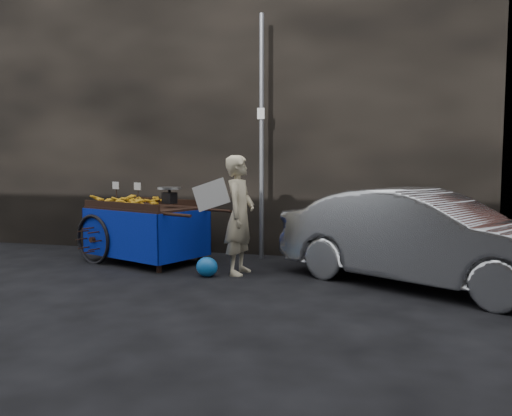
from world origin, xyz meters
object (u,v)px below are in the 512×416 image
(banana_cart, at_px, (144,212))
(plastic_bag, at_px, (207,267))
(vendor, at_px, (240,215))
(parked_car, at_px, (424,238))

(banana_cart, height_order, plastic_bag, banana_cart)
(vendor, bearing_deg, plastic_bag, 131.63)
(banana_cart, height_order, parked_car, banana_cart)
(parked_car, bearing_deg, banana_cart, 110.95)
(plastic_bag, relative_size, parked_car, 0.08)
(vendor, relative_size, plastic_bag, 5.49)
(vendor, bearing_deg, parked_car, -87.91)
(vendor, bearing_deg, banana_cart, 78.14)
(banana_cart, relative_size, parked_car, 0.69)
(vendor, distance_m, parked_car, 2.52)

